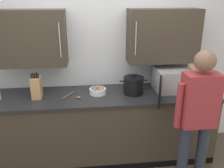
{
  "coord_description": "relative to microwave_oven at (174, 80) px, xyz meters",
  "views": [
    {
      "loc": [
        -0.15,
        -2.0,
        2.06
      ],
      "look_at": [
        0.15,
        0.69,
        1.05
      ],
      "focal_mm": 38.34,
      "sensor_mm": 36.0,
      "label": 1
    }
  ],
  "objects": [
    {
      "name": "fruit_bowl",
      "position": [
        -0.98,
        -0.01,
        -0.1
      ],
      "size": [
        0.21,
        0.21,
        0.09
      ],
      "color": "white",
      "rests_on": "counter_unit"
    },
    {
      "name": "counter_unit",
      "position": [
        -0.96,
        -0.04,
        -0.59
      ],
      "size": [
        2.92,
        0.71,
        0.9
      ],
      "color": "#3D3328",
      "rests_on": "ground_plane"
    },
    {
      "name": "person_figure",
      "position": [
        -0.03,
        -0.76,
        -0.09
      ],
      "size": [
        0.44,
        0.58,
        1.6
      ],
      "color": "#282D3D",
      "rests_on": "ground_plane"
    },
    {
      "name": "back_wall_tiled",
      "position": [
        -0.96,
        0.31,
        0.42
      ],
      "size": [
        4.05,
        0.44,
        2.86
      ],
      "color": "silver",
      "rests_on": "ground_plane"
    },
    {
      "name": "wooden_spoon",
      "position": [
        -1.28,
        -0.08,
        -0.13
      ],
      "size": [
        0.23,
        0.22,
        0.02
      ],
      "color": "brown",
      "rests_on": "counter_unit"
    },
    {
      "name": "stock_pot",
      "position": [
        -0.53,
        -0.05,
        -0.03
      ],
      "size": [
        0.35,
        0.25,
        0.24
      ],
      "color": "black",
      "rests_on": "counter_unit"
    },
    {
      "name": "microwave_oven",
      "position": [
        0.0,
        0.0,
        0.0
      ],
      "size": [
        0.66,
        0.76,
        0.28
      ],
      "color": "#B7BABF",
      "rests_on": "counter_unit"
    },
    {
      "name": "knife_block",
      "position": [
        -1.71,
        -0.06,
        -0.01
      ],
      "size": [
        0.11,
        0.15,
        0.33
      ],
      "color": "tan",
      "rests_on": "counter_unit"
    }
  ]
}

